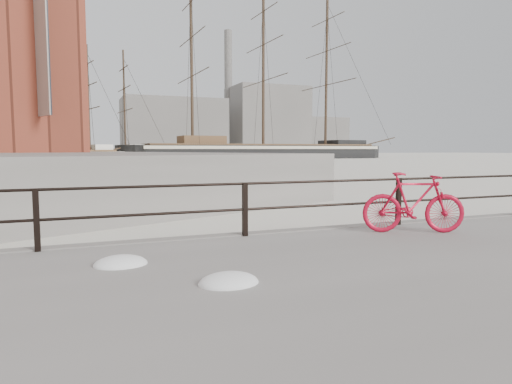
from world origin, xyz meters
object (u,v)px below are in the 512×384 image
object	(u,v)px
bicycle	(414,203)
barque_black	(263,159)
schooner_mid	(89,160)
schooner_left	(52,161)

from	to	relation	value
bicycle	barque_black	xyz separation A→B (m)	(30.25, 80.60, -0.94)
bicycle	schooner_mid	xyz separation A→B (m)	(-3.82, 81.53, -0.94)
schooner_left	schooner_mid	bearing A→B (deg)	36.62
barque_black	schooner_mid	size ratio (longest dim) A/B	2.24
bicycle	schooner_mid	world-z (taller)	schooner_mid
schooner_mid	schooner_left	size ratio (longest dim) A/B	1.09
bicycle	schooner_mid	distance (m)	81.62
barque_black	schooner_mid	bearing A→B (deg)	176.46
barque_black	bicycle	bearing A→B (deg)	-112.54
schooner_left	barque_black	bearing A→B (deg)	-4.92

